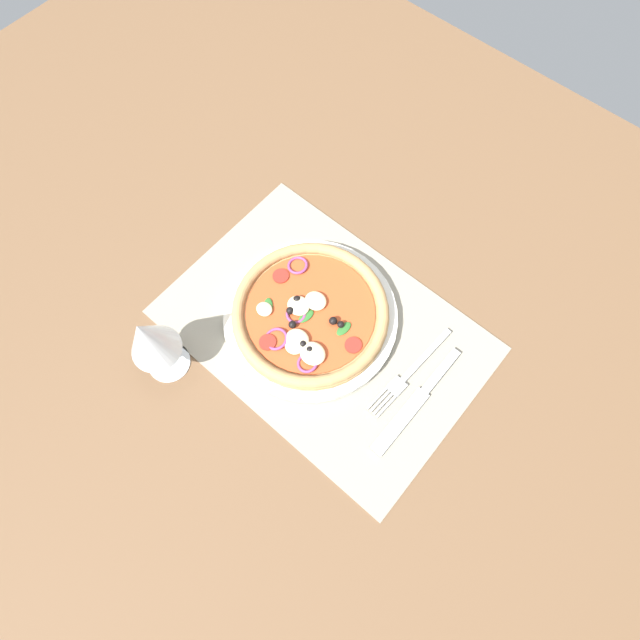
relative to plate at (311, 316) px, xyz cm
name	(u,v)px	position (x,y,z in cm)	size (l,w,h in cm)	color
ground_plane	(324,333)	(-2.78, 0.12, -2.31)	(190.00, 140.00, 2.40)	brown
placemat	(324,330)	(-2.78, 0.12, -0.91)	(48.01, 32.96, 0.40)	gray
plate	(311,316)	(0.00, 0.00, 0.00)	(27.12, 27.12, 1.43)	silver
pizza	(310,312)	(-0.03, 0.16, 1.81)	(24.23, 24.23, 2.59)	tan
fork	(407,375)	(-17.13, -2.27, -0.49)	(2.61, 18.06, 0.44)	#B2B5BA
knife	(417,401)	(-20.55, -0.06, -0.46)	(2.08, 20.01, 0.62)	#B2B5BA
wine_glass	(148,339)	(11.70, 19.55, 9.24)	(7.20, 7.20, 14.90)	silver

